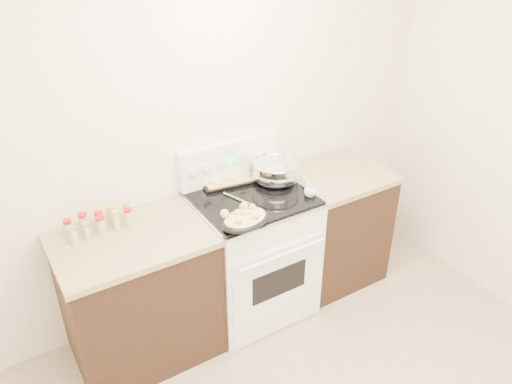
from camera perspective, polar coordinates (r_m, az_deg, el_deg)
room_shell at (r=1.77m, az=13.86°, el=-1.83°), size 4.10×3.60×2.75m
counter_left at (r=3.32m, az=-13.08°, el=-11.44°), size 0.93×0.67×0.92m
counter_right at (r=3.94m, az=8.61°, el=-3.67°), size 0.73×0.67×0.92m
kitchen_range at (r=3.56m, az=-0.47°, el=-6.78°), size 0.78×0.73×1.22m
mixing_bowl at (r=3.45m, az=2.28°, el=2.36°), size 0.43×0.43×0.20m
roasting_pan at (r=2.98m, az=-1.28°, el=-3.09°), size 0.36×0.28×0.11m
baking_sheet at (r=3.49m, az=-3.27°, el=1.58°), size 0.42×0.32×0.06m
wooden_spoon at (r=3.20m, az=-1.74°, el=-1.41°), size 0.11×0.26×0.04m
blue_ladle at (r=3.32m, az=6.15°, el=0.18°), size 0.14×0.27×0.10m
spice_jars at (r=3.12m, az=-17.33°, el=-3.24°), size 0.40×0.16×0.13m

